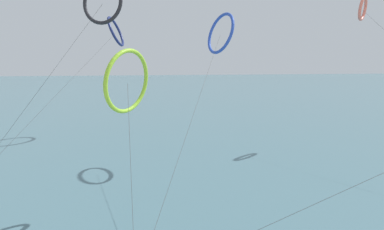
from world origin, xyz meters
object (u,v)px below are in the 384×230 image
(kite_coral, at_px, (363,9))
(kite_navy, at_px, (116,32))
(kite_cobalt, at_px, (220,33))
(kite_lime, at_px, (127,82))
(kite_charcoal, at_px, (102,2))

(kite_coral, bearing_deg, kite_navy, -59.17)
(kite_cobalt, bearing_deg, kite_lime, -58.54)
(kite_lime, bearing_deg, kite_coral, 155.07)
(kite_charcoal, distance_m, kite_cobalt, 13.94)
(kite_charcoal, height_order, kite_coral, kite_coral)
(kite_cobalt, relative_size, kite_lime, 1.81)
(kite_cobalt, bearing_deg, kite_navy, -158.64)
(kite_lime, bearing_deg, kite_navy, -136.62)
(kite_navy, bearing_deg, kite_charcoal, -168.17)
(kite_charcoal, bearing_deg, kite_coral, 33.55)
(kite_cobalt, height_order, kite_coral, kite_coral)
(kite_navy, bearing_deg, kite_cobalt, -128.15)
(kite_navy, bearing_deg, kite_lime, -162.30)
(kite_coral, xyz_separation_m, kite_lime, (-31.94, -18.49, -8.58))
(kite_coral, distance_m, kite_lime, 37.89)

